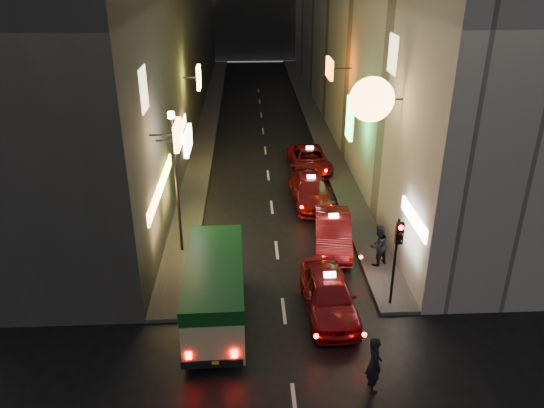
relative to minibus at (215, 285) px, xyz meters
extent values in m
cube|color=#3A3735|center=(-5.54, 25.96, 7.47)|extent=(6.00, 52.00, 18.00)
cube|color=#FFB359|center=(-1.45, 4.23, 4.13)|extent=(0.18, 1.49, 1.01)
cube|color=white|center=(-1.22, 5.48, 3.50)|extent=(0.18, 1.94, 0.90)
cube|color=#FFF33F|center=(-1.59, 16.56, 3.83)|extent=(0.18, 1.21, 1.37)
cube|color=#FFB359|center=(-2.52, 3.66, 1.47)|extent=(0.10, 3.09, 0.55)
cube|color=#FFF33F|center=(-2.52, 6.79, 1.47)|extent=(0.10, 3.99, 0.55)
cube|color=#FFB359|center=(-2.52, 14.61, 1.47)|extent=(0.10, 3.04, 0.55)
cube|color=#FFE5B2|center=(-2.53, 3.96, 5.97)|extent=(0.06, 1.30, 1.60)
cube|color=#A8A39A|center=(10.46, 25.96, 7.47)|extent=(6.00, 52.00, 18.00)
cylinder|color=#FFB359|center=(6.20, 4.93, 5.25)|extent=(1.80, 0.18, 1.80)
cube|color=#32FF5E|center=(6.53, 10.62, 2.87)|extent=(0.18, 1.15, 2.16)
cube|color=#F5550C|center=(6.15, 15.66, 4.47)|extent=(0.18, 1.91, 1.12)
cube|color=white|center=(7.44, 1.86, 1.47)|extent=(0.10, 3.02, 0.55)
cube|color=#FFE5B2|center=(7.45, 6.96, 6.67)|extent=(0.06, 1.30, 1.60)
cube|color=#4D4A48|center=(-1.79, 25.96, -1.46)|extent=(1.50, 52.00, 0.15)
cube|color=#4D4A48|center=(6.71, 25.96, -1.46)|extent=(1.50, 52.00, 0.15)
cube|color=#D8BF87|center=(0.00, -0.02, -0.15)|extent=(2.07, 5.62, 2.05)
cube|color=#0D4217|center=(0.00, -0.02, 0.64)|extent=(2.09, 5.64, 0.51)
cube|color=black|center=(0.00, 0.26, 0.05)|extent=(2.05, 3.39, 0.47)
cube|color=black|center=(0.00, -2.76, -1.04)|extent=(1.92, 0.22, 0.28)
cube|color=#FF0A05|center=(-0.70, -2.83, -0.67)|extent=(0.17, 0.06, 0.26)
cube|color=#FF0A05|center=(0.70, -2.83, -0.67)|extent=(0.17, 0.06, 0.26)
cylinder|color=black|center=(-0.86, 1.77, -1.18)|extent=(0.20, 0.71, 0.71)
cylinder|color=black|center=(0.86, -1.81, -1.18)|extent=(0.20, 0.71, 0.71)
imported|color=maroon|center=(4.08, 0.35, -0.65)|extent=(2.46, 5.59, 1.75)
cube|color=white|center=(4.08, 0.35, 0.31)|extent=(0.43, 0.20, 0.16)
sphere|color=#FF0A05|center=(3.31, -2.16, -0.63)|extent=(0.16, 0.16, 0.16)
sphere|color=#FF0A05|center=(4.86, -2.16, -0.63)|extent=(0.16, 0.16, 0.16)
imported|color=maroon|center=(4.98, 5.15, -0.67)|extent=(2.81, 5.61, 1.72)
cube|color=white|center=(4.98, 5.15, 0.27)|extent=(0.44, 0.23, 0.16)
sphere|color=#FF0A05|center=(4.22, 2.70, -0.65)|extent=(0.16, 0.16, 0.16)
sphere|color=#FF0A05|center=(5.73, 2.70, -0.65)|extent=(0.16, 0.16, 0.16)
imported|color=maroon|center=(4.54, 9.95, -0.72)|extent=(2.35, 5.22, 1.63)
cube|color=white|center=(4.54, 9.95, 0.19)|extent=(0.43, 0.20, 0.16)
sphere|color=#FF0A05|center=(3.82, 7.62, -0.69)|extent=(0.16, 0.16, 0.16)
sphere|color=#FF0A05|center=(5.27, 7.62, -0.69)|extent=(0.16, 0.16, 0.16)
imported|color=maroon|center=(5.02, 14.75, -0.75)|extent=(2.38, 5.06, 1.57)
cube|color=white|center=(5.02, 14.75, 0.13)|extent=(0.43, 0.21, 0.16)
sphere|color=#FF0A05|center=(4.33, 12.51, -0.72)|extent=(0.16, 0.16, 0.16)
sphere|color=#FF0A05|center=(5.72, 12.51, -0.72)|extent=(0.16, 0.16, 0.16)
imported|color=black|center=(4.86, -3.56, -0.46)|extent=(0.55, 0.76, 2.15)
imported|color=black|center=(6.58, 3.32, -0.36)|extent=(0.90, 0.80, 2.04)
cylinder|color=black|center=(6.46, 0.56, 0.37)|extent=(0.10, 0.10, 3.50)
cube|color=black|center=(6.46, 0.38, 1.67)|extent=(0.26, 0.18, 0.80)
sphere|color=#FF0A05|center=(6.46, 0.27, 1.94)|extent=(0.18, 0.18, 0.18)
sphere|color=black|center=(6.46, 0.27, 1.67)|extent=(0.17, 0.17, 0.17)
sphere|color=black|center=(6.46, 0.27, 1.40)|extent=(0.17, 0.17, 0.17)
cylinder|color=black|center=(-1.74, 4.96, 1.62)|extent=(0.12, 0.12, 6.00)
cylinder|color=#FFE5BF|center=(-1.74, 4.96, 4.72)|extent=(0.28, 0.28, 0.25)
camera|label=1|loc=(1.22, -15.63, 10.35)|focal=35.00mm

